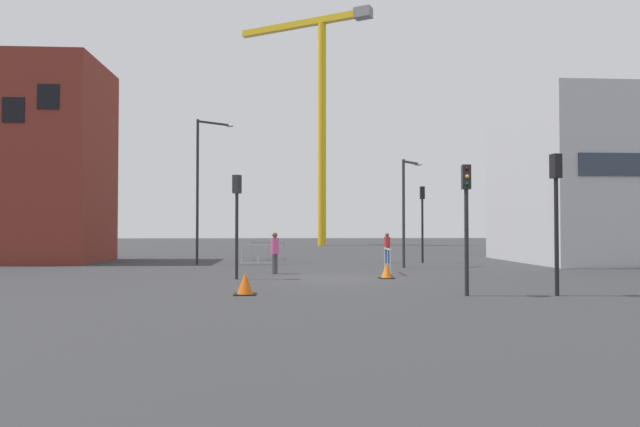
{
  "coord_description": "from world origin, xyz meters",
  "views": [
    {
      "loc": [
        -1.77,
        -21.46,
        1.96
      ],
      "look_at": [
        0.0,
        7.8,
        2.69
      ],
      "focal_mm": 31.39,
      "sensor_mm": 36.0,
      "label": 1
    }
  ],
  "objects_px": {
    "streetlamp_tall": "(202,178)",
    "traffic_light_corner": "(237,209)",
    "traffic_light_verge": "(556,201)",
    "traffic_cone_orange": "(387,271)",
    "pedestrian_waiting": "(387,246)",
    "traffic_cone_on_verge": "(245,284)",
    "streetlamp_short": "(406,202)",
    "pedestrian_walking": "(275,250)",
    "traffic_light_crosswalk": "(422,212)",
    "traffic_light_island": "(466,207)",
    "construction_crane": "(320,96)"
  },
  "relations": [
    {
      "from": "streetlamp_tall",
      "to": "pedestrian_waiting",
      "type": "bearing_deg",
      "value": 3.71
    },
    {
      "from": "streetlamp_short",
      "to": "traffic_cone_orange",
      "type": "bearing_deg",
      "value": -109.42
    },
    {
      "from": "traffic_light_crosswalk",
      "to": "traffic_cone_on_verge",
      "type": "height_order",
      "value": "traffic_light_crosswalk"
    },
    {
      "from": "streetlamp_tall",
      "to": "traffic_light_island",
      "type": "bearing_deg",
      "value": -56.01
    },
    {
      "from": "streetlamp_short",
      "to": "pedestrian_walking",
      "type": "bearing_deg",
      "value": -152.25
    },
    {
      "from": "streetlamp_tall",
      "to": "traffic_light_corner",
      "type": "bearing_deg",
      "value": -73.37
    },
    {
      "from": "streetlamp_short",
      "to": "traffic_cone_on_verge",
      "type": "height_order",
      "value": "streetlamp_short"
    },
    {
      "from": "traffic_light_verge",
      "to": "pedestrian_waiting",
      "type": "relative_size",
      "value": 2.48
    },
    {
      "from": "traffic_light_corner",
      "to": "streetlamp_tall",
      "type": "bearing_deg",
      "value": 106.63
    },
    {
      "from": "construction_crane",
      "to": "streetlamp_tall",
      "type": "height_order",
      "value": "construction_crane"
    },
    {
      "from": "streetlamp_short",
      "to": "traffic_light_island",
      "type": "xyz_separation_m",
      "value": [
        -0.7,
        -11.29,
        -0.68
      ]
    },
    {
      "from": "traffic_light_corner",
      "to": "traffic_cone_on_verge",
      "type": "distance_m",
      "value": 5.49
    },
    {
      "from": "pedestrian_waiting",
      "to": "traffic_cone_on_verge",
      "type": "xyz_separation_m",
      "value": [
        -6.79,
        -14.33,
        -0.65
      ]
    },
    {
      "from": "traffic_cone_on_verge",
      "to": "traffic_light_crosswalk",
      "type": "bearing_deg",
      "value": 58.44
    },
    {
      "from": "pedestrian_waiting",
      "to": "traffic_cone_orange",
      "type": "bearing_deg",
      "value": -100.45
    },
    {
      "from": "traffic_cone_on_verge",
      "to": "traffic_light_corner",
      "type": "bearing_deg",
      "value": 97.8
    },
    {
      "from": "pedestrian_waiting",
      "to": "traffic_light_crosswalk",
      "type": "bearing_deg",
      "value": -1.97
    },
    {
      "from": "streetlamp_tall",
      "to": "streetlamp_short",
      "type": "relative_size",
      "value": 1.46
    },
    {
      "from": "streetlamp_tall",
      "to": "traffic_light_corner",
      "type": "relative_size",
      "value": 1.95
    },
    {
      "from": "traffic_light_corner",
      "to": "traffic_cone_on_verge",
      "type": "xyz_separation_m",
      "value": [
        0.67,
        -4.91,
        -2.36
      ]
    },
    {
      "from": "traffic_light_corner",
      "to": "traffic_light_crosswalk",
      "type": "height_order",
      "value": "traffic_light_crosswalk"
    },
    {
      "from": "streetlamp_tall",
      "to": "pedestrian_walking",
      "type": "xyz_separation_m",
      "value": [
        4.01,
        -6.39,
        -3.56
      ]
    },
    {
      "from": "streetlamp_tall",
      "to": "traffic_light_verge",
      "type": "height_order",
      "value": "streetlamp_tall"
    },
    {
      "from": "traffic_light_verge",
      "to": "traffic_light_crosswalk",
      "type": "xyz_separation_m",
      "value": [
        -0.2,
        15.05,
        0.1
      ]
    },
    {
      "from": "construction_crane",
      "to": "streetlamp_tall",
      "type": "distance_m",
      "value": 33.73
    },
    {
      "from": "streetlamp_short",
      "to": "traffic_cone_orange",
      "type": "distance_m",
      "value": 6.75
    },
    {
      "from": "construction_crane",
      "to": "pedestrian_waiting",
      "type": "xyz_separation_m",
      "value": [
        1.96,
        -29.92,
        -15.34
      ]
    },
    {
      "from": "traffic_cone_on_verge",
      "to": "traffic_light_island",
      "type": "bearing_deg",
      "value": -5.84
    },
    {
      "from": "construction_crane",
      "to": "pedestrian_waiting",
      "type": "relative_size",
      "value": 15.31
    },
    {
      "from": "construction_crane",
      "to": "traffic_light_crosswalk",
      "type": "xyz_separation_m",
      "value": [
        3.93,
        -29.99,
        -13.46
      ]
    },
    {
      "from": "traffic_light_verge",
      "to": "pedestrian_walking",
      "type": "relative_size",
      "value": 2.34
    },
    {
      "from": "traffic_cone_orange",
      "to": "traffic_light_island",
      "type": "bearing_deg",
      "value": -76.68
    },
    {
      "from": "streetlamp_tall",
      "to": "traffic_light_corner",
      "type": "distance_m",
      "value": 9.35
    },
    {
      "from": "traffic_light_crosswalk",
      "to": "pedestrian_waiting",
      "type": "relative_size",
      "value": 2.57
    },
    {
      "from": "pedestrian_waiting",
      "to": "traffic_cone_orange",
      "type": "relative_size",
      "value": 2.81
    },
    {
      "from": "pedestrian_waiting",
      "to": "traffic_cone_on_verge",
      "type": "bearing_deg",
      "value": -115.35
    },
    {
      "from": "traffic_light_island",
      "to": "traffic_light_crosswalk",
      "type": "xyz_separation_m",
      "value": [
        2.39,
        14.92,
        0.29
      ]
    },
    {
      "from": "traffic_light_crosswalk",
      "to": "pedestrian_walking",
      "type": "relative_size",
      "value": 2.43
    },
    {
      "from": "traffic_light_crosswalk",
      "to": "traffic_light_verge",
      "type": "bearing_deg",
      "value": -89.25
    },
    {
      "from": "streetlamp_tall",
      "to": "pedestrian_waiting",
      "type": "distance_m",
      "value": 10.74
    },
    {
      "from": "pedestrian_walking",
      "to": "traffic_light_verge",
      "type": "bearing_deg",
      "value": -44.39
    },
    {
      "from": "traffic_light_corner",
      "to": "traffic_cone_orange",
      "type": "relative_size",
      "value": 6.74
    },
    {
      "from": "traffic_light_island",
      "to": "pedestrian_walking",
      "type": "bearing_deg",
      "value": 125.44
    },
    {
      "from": "traffic_light_island",
      "to": "pedestrian_waiting",
      "type": "xyz_separation_m",
      "value": [
        0.42,
        14.99,
        -1.59
      ]
    },
    {
      "from": "construction_crane",
      "to": "traffic_light_corner",
      "type": "height_order",
      "value": "construction_crane"
    },
    {
      "from": "traffic_light_verge",
      "to": "traffic_cone_orange",
      "type": "height_order",
      "value": "traffic_light_verge"
    },
    {
      "from": "streetlamp_tall",
      "to": "traffic_cone_on_verge",
      "type": "relative_size",
      "value": 11.95
    },
    {
      "from": "streetlamp_short",
      "to": "traffic_light_corner",
      "type": "distance_m",
      "value": 9.65
    },
    {
      "from": "construction_crane",
      "to": "traffic_light_island",
      "type": "relative_size",
      "value": 6.7
    },
    {
      "from": "traffic_light_verge",
      "to": "streetlamp_tall",
      "type": "bearing_deg",
      "value": 130.28
    }
  ]
}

